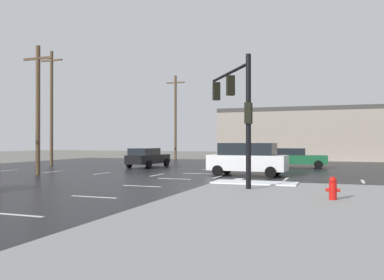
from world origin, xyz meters
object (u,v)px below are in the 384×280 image
Objects in this scene: sedan_black at (147,157)px; suv_white at (247,158)px; fire_hydrant at (333,188)px; traffic_signal_mast at (237,101)px; utility_pole_mid at (38,107)px; utility_pole_distant at (175,116)px; utility_pole_far at (52,106)px; sedan_green at (296,157)px.

suv_white is at bearing -115.36° from sedan_black.
sedan_black reaches higher than fire_hydrant.
traffic_signal_mast reaches higher than fire_hydrant.
traffic_signal_mast is 0.70× the size of utility_pole_mid.
fire_hydrant is at bearing -133.09° from sedan_black.
utility_pole_distant reaches higher than sedan_black.
fire_hydrant is 28.01m from utility_pole_far.
sedan_black is 0.99× the size of sedan_green.
suv_white reaches higher than fire_hydrant.
utility_pole_far is (-8.95, -0.79, 4.41)m from sedan_black.
utility_pole_far is at bearing 148.50° from fire_hydrant.
sedan_black is 10.01m from utility_pole_far.
utility_pole_distant is (0.33, 22.06, 0.74)m from utility_pole_mid.
sedan_green is 19.77m from utility_pole_mid.
utility_pole_distant is at bearing 15.25° from sedan_black.
utility_pole_mid is at bearing 20.65° from suv_white.
traffic_signal_mast is at bearing -135.62° from sedan_black.
utility_pole_distant is at bearing 89.15° from utility_pole_mid.
sedan_green reaches higher than fire_hydrant.
suv_white is at bearing -13.24° from utility_pole_far.
sedan_green is at bearing -101.32° from suv_white.
sedan_black is 0.56× the size of utility_pole_mid.
fire_hydrant is 0.16× the size of suv_white.
traffic_signal_mast reaches higher than suv_white.
suv_white is at bearing 117.05° from fire_hydrant.
sedan_green is at bearing -37.79° from traffic_signal_mast.
suv_white is 13.58m from utility_pole_mid.
utility_pole_mid reaches higher than fire_hydrant.
utility_pole_distant is (-14.27, 9.19, 4.20)m from sedan_green.
utility_pole_distant is (-13.13, 24.60, 1.07)m from traffic_signal_mast.
utility_pole_far reaches higher than traffic_signal_mast.
utility_pole_far is (-23.54, 14.43, 4.72)m from fire_hydrant.
fire_hydrant is 33.23m from utility_pole_distant.
utility_pole_far is 14.91m from utility_pole_distant.
traffic_signal_mast is 15.77m from sedan_green.
utility_pole_far is at bearing 124.64° from utility_pole_mid.
sedan_green is (1.13, 15.41, -3.12)m from traffic_signal_mast.
utility_pole_distant reaches higher than sedan_green.
fire_hydrant is 0.10× the size of utility_pole_mid.
sedan_black is at bearing 5.07° from utility_pole_far.
sedan_black is 10.38m from utility_pole_mid.
sedan_black is at bearing 7.69° from traffic_signal_mast.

